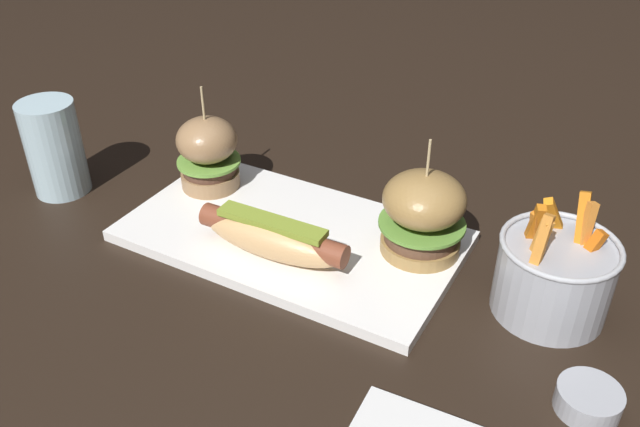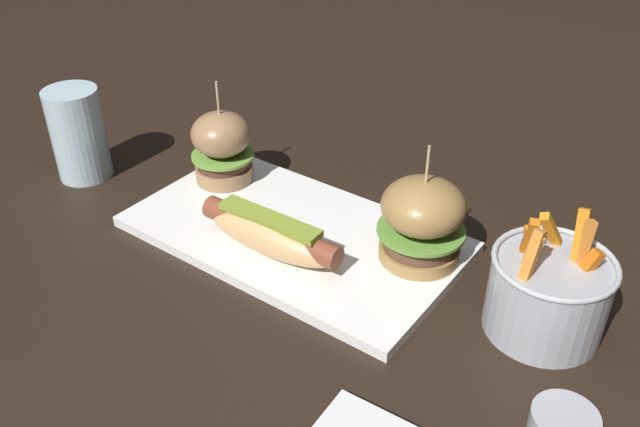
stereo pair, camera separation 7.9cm
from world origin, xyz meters
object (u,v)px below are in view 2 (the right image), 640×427
(platter_main, at_px, (294,234))
(fries_bucket, at_px, (548,293))
(slider_right, at_px, (422,220))
(hot_dog, at_px, (270,233))
(water_glass, at_px, (78,134))
(sauce_ramekin, at_px, (564,424))
(slider_left, at_px, (222,147))

(platter_main, height_order, fries_bucket, fries_bucket)
(platter_main, distance_m, fries_bucket, 0.31)
(slider_right, relative_size, fries_bucket, 1.09)
(hot_dog, distance_m, water_glass, 0.35)
(slider_right, height_order, sauce_ramekin, slider_right)
(slider_left, distance_m, slider_right, 0.31)
(sauce_ramekin, height_order, water_glass, water_glass)
(hot_dog, height_order, fries_bucket, fries_bucket)
(slider_left, relative_size, fries_bucket, 1.08)
(sauce_ramekin, relative_size, water_glass, 0.45)
(hot_dog, bearing_deg, sauce_ramekin, -6.75)
(fries_bucket, xyz_separation_m, water_glass, (-0.65, -0.08, 0.02))
(slider_left, bearing_deg, sauce_ramekin, -14.52)
(hot_dog, relative_size, sauce_ramekin, 3.17)
(slider_right, bearing_deg, platter_main, -164.55)
(platter_main, xyz_separation_m, water_glass, (-0.34, -0.05, 0.06))
(sauce_ramekin, bearing_deg, fries_bucket, 118.35)
(slider_right, distance_m, fries_bucket, 0.16)
(hot_dog, distance_m, sauce_ramekin, 0.37)
(hot_dog, bearing_deg, slider_left, 149.84)
(slider_left, distance_m, water_glass, 0.21)
(slider_right, bearing_deg, hot_dog, -147.63)
(slider_left, height_order, fries_bucket, slider_left)
(slider_left, bearing_deg, hot_dog, -30.16)
(fries_bucket, bearing_deg, slider_left, 178.00)
(slider_left, height_order, sauce_ramekin, slider_left)
(platter_main, bearing_deg, water_glass, -171.70)
(fries_bucket, distance_m, water_glass, 0.66)
(slider_right, bearing_deg, water_glass, -169.46)
(platter_main, bearing_deg, hot_dog, -83.23)
(hot_dog, xyz_separation_m, slider_right, (0.15, 0.09, 0.03))
(hot_dog, bearing_deg, slider_right, 32.37)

